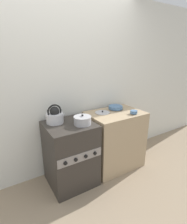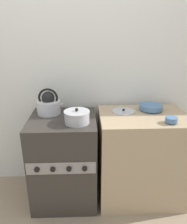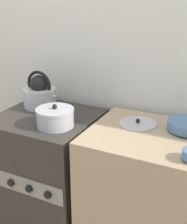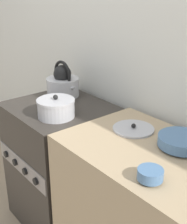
# 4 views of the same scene
# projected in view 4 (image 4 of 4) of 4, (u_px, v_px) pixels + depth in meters

# --- Properties ---
(wall_back) EXTENTS (7.00, 0.06, 2.50)m
(wall_back) POSITION_uv_depth(u_px,v_px,m) (103.00, 38.00, 2.02)
(wall_back) COLOR silver
(wall_back) RESTS_ON ground_plane
(stove) EXTENTS (0.60, 0.60, 0.86)m
(stove) POSITION_uv_depth(u_px,v_px,m) (61.00, 164.00, 2.13)
(stove) COLOR #332D28
(stove) RESTS_ON ground_plane
(counter) EXTENTS (0.80, 0.58, 0.88)m
(counter) POSITION_uv_depth(u_px,v_px,m) (142.00, 223.00, 1.60)
(counter) COLOR tan
(counter) RESTS_ON ground_plane
(kettle) EXTENTS (0.27, 0.22, 0.24)m
(kettle) POSITION_uv_depth(u_px,v_px,m) (63.00, 84.00, 2.10)
(kettle) COLOR silver
(kettle) RESTS_ON stove
(cooking_pot) EXTENTS (0.22, 0.22, 0.13)m
(cooking_pot) POSITION_uv_depth(u_px,v_px,m) (56.00, 108.00, 1.78)
(cooking_pot) COLOR #B2B2B7
(cooking_pot) RESTS_ON stove
(enamel_bowl) EXTENTS (0.21, 0.21, 0.06)m
(enamel_bowl) POSITION_uv_depth(u_px,v_px,m) (181.00, 141.00, 1.42)
(enamel_bowl) COLOR #4C729E
(enamel_bowl) RESTS_ON counter
(small_ceramic_bowl) EXTENTS (0.10, 0.10, 0.05)m
(small_ceramic_bowl) POSITION_uv_depth(u_px,v_px,m) (150.00, 174.00, 1.18)
(small_ceramic_bowl) COLOR #4C729E
(small_ceramic_bowl) RESTS_ON counter
(loose_pot_lid) EXTENTS (0.21, 0.21, 0.03)m
(loose_pot_lid) POSITION_uv_depth(u_px,v_px,m) (133.00, 129.00, 1.60)
(loose_pot_lid) COLOR #B2B2B7
(loose_pot_lid) RESTS_ON counter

